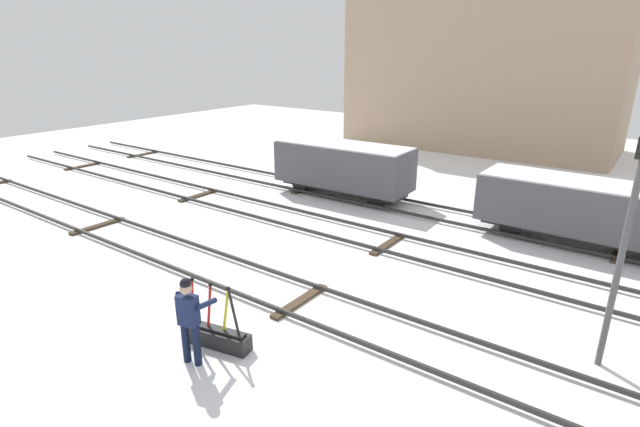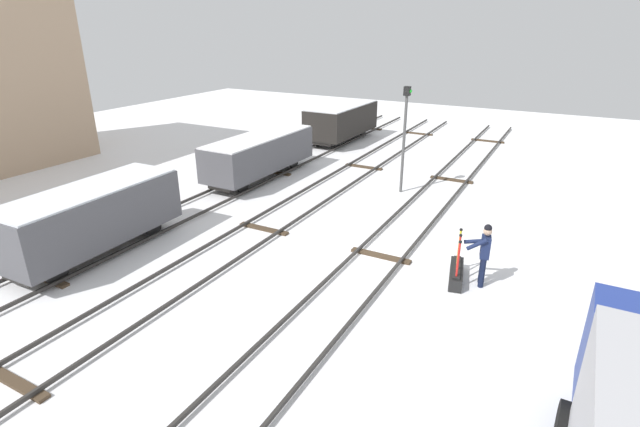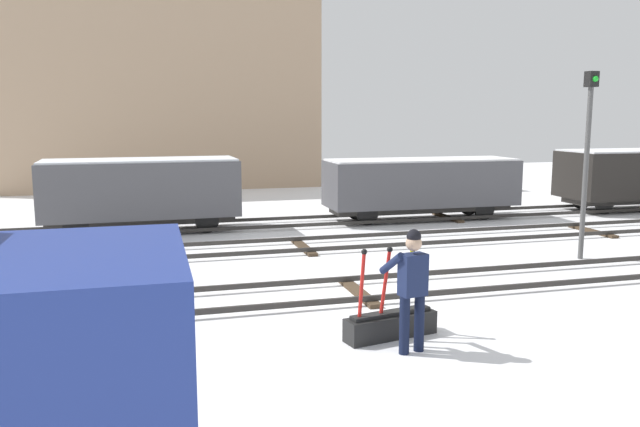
{
  "view_description": "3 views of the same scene",
  "coord_description": "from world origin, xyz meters",
  "px_view_note": "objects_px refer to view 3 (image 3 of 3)",
  "views": [
    {
      "loc": [
        6.5,
        -8.12,
        5.87
      ],
      "look_at": [
        -1.07,
        2.28,
        1.42
      ],
      "focal_mm": 27.31,
      "sensor_mm": 36.0,
      "label": 1
    },
    {
      "loc": [
        -12.63,
        -4.68,
        6.82
      ],
      "look_at": [
        -0.57,
        1.84,
        1.31
      ],
      "focal_mm": 26.84,
      "sensor_mm": 36.0,
      "label": 2
    },
    {
      "loc": [
        -3.87,
        -11.23,
        3.4
      ],
      "look_at": [
        -0.41,
        1.34,
        1.4
      ],
      "focal_mm": 35.59,
      "sensor_mm": 36.0,
      "label": 3
    }
  ],
  "objects_px": {
    "switch_lever_frame": "(391,322)",
    "freight_car_near_switch": "(142,190)",
    "freight_car_back_track": "(637,175)",
    "freight_car_mid_siding": "(421,184)",
    "rail_worker": "(412,283)",
    "signal_post": "(587,148)"
  },
  "relations": [
    {
      "from": "freight_car_near_switch",
      "to": "freight_car_mid_siding",
      "type": "bearing_deg",
      "value": -1.47
    },
    {
      "from": "signal_post",
      "to": "freight_car_mid_siding",
      "type": "height_order",
      "value": "signal_post"
    },
    {
      "from": "rail_worker",
      "to": "signal_post",
      "type": "relative_size",
      "value": 0.41
    },
    {
      "from": "signal_post",
      "to": "freight_car_near_switch",
      "type": "distance_m",
      "value": 12.12
    },
    {
      "from": "rail_worker",
      "to": "freight_car_mid_siding",
      "type": "height_order",
      "value": "freight_car_mid_siding"
    },
    {
      "from": "switch_lever_frame",
      "to": "freight_car_near_switch",
      "type": "relative_size",
      "value": 0.28
    },
    {
      "from": "rail_worker",
      "to": "switch_lever_frame",
      "type": "bearing_deg",
      "value": 82.61
    },
    {
      "from": "freight_car_near_switch",
      "to": "freight_car_back_track",
      "type": "distance_m",
      "value": 17.44
    },
    {
      "from": "freight_car_near_switch",
      "to": "freight_car_mid_siding",
      "type": "relative_size",
      "value": 0.89
    },
    {
      "from": "freight_car_mid_siding",
      "to": "rail_worker",
      "type": "bearing_deg",
      "value": -114.47
    },
    {
      "from": "freight_car_back_track",
      "to": "freight_car_mid_siding",
      "type": "xyz_separation_m",
      "value": [
        -8.55,
        0.0,
        -0.09
      ]
    },
    {
      "from": "switch_lever_frame",
      "to": "freight_car_back_track",
      "type": "xyz_separation_m",
      "value": [
        13.71,
        10.33,
        1.03
      ]
    },
    {
      "from": "rail_worker",
      "to": "freight_car_near_switch",
      "type": "xyz_separation_m",
      "value": [
        -3.77,
        10.98,
        0.23
      ]
    },
    {
      "from": "rail_worker",
      "to": "freight_car_back_track",
      "type": "distance_m",
      "value": 17.53
    },
    {
      "from": "switch_lever_frame",
      "to": "rail_worker",
      "type": "relative_size",
      "value": 0.86
    },
    {
      "from": "switch_lever_frame",
      "to": "freight_car_near_switch",
      "type": "distance_m",
      "value": 11.03
    },
    {
      "from": "switch_lever_frame",
      "to": "freight_car_mid_siding",
      "type": "bearing_deg",
      "value": 51.69
    },
    {
      "from": "freight_car_back_track",
      "to": "freight_car_mid_siding",
      "type": "bearing_deg",
      "value": -178.85
    },
    {
      "from": "freight_car_back_track",
      "to": "freight_car_near_switch",
      "type": "bearing_deg",
      "value": -178.85
    },
    {
      "from": "switch_lever_frame",
      "to": "freight_car_mid_siding",
      "type": "xyz_separation_m",
      "value": [
        5.17,
        10.33,
        0.94
      ]
    },
    {
      "from": "rail_worker",
      "to": "freight_car_back_track",
      "type": "xyz_separation_m",
      "value": [
        13.66,
        10.98,
        0.25
      ]
    },
    {
      "from": "switch_lever_frame",
      "to": "rail_worker",
      "type": "bearing_deg",
      "value": -97.39
    }
  ]
}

